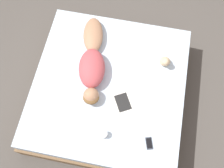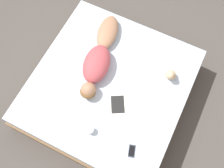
# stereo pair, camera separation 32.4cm
# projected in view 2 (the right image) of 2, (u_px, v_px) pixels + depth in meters

# --- Properties ---
(ground_plane) EXTENTS (12.00, 12.00, 0.00)m
(ground_plane) POSITION_uv_depth(u_px,v_px,m) (110.00, 96.00, 3.76)
(ground_plane) COLOR #4C4742
(bed) EXTENTS (1.96, 2.03, 0.49)m
(bed) POSITION_uv_depth(u_px,v_px,m) (110.00, 90.00, 3.54)
(bed) COLOR brown
(bed) RESTS_ON ground_plane
(person) EXTENTS (0.49, 1.27, 0.23)m
(person) POSITION_uv_depth(u_px,v_px,m) (99.00, 58.00, 3.33)
(person) COLOR #A37556
(person) RESTS_ON bed
(open_magazine) EXTENTS (0.59, 0.52, 0.01)m
(open_magazine) POSITION_uv_depth(u_px,v_px,m) (127.00, 104.00, 3.20)
(open_magazine) COLOR silver
(open_magazine) RESTS_ON bed
(coffee_mug) EXTENTS (0.13, 0.09, 0.09)m
(coffee_mug) POSITION_uv_depth(u_px,v_px,m) (90.00, 130.00, 3.03)
(coffee_mug) COLOR white
(coffee_mug) RESTS_ON bed
(cell_phone) EXTENTS (0.11, 0.16, 0.01)m
(cell_phone) POSITION_uv_depth(u_px,v_px,m) (132.00, 151.00, 2.98)
(cell_phone) COLOR #333842
(cell_phone) RESTS_ON bed
(plush_toy) EXTENTS (0.14, 0.16, 0.19)m
(plush_toy) POSITION_uv_depth(u_px,v_px,m) (171.00, 75.00, 3.26)
(plush_toy) COLOR #D1B289
(plush_toy) RESTS_ON bed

